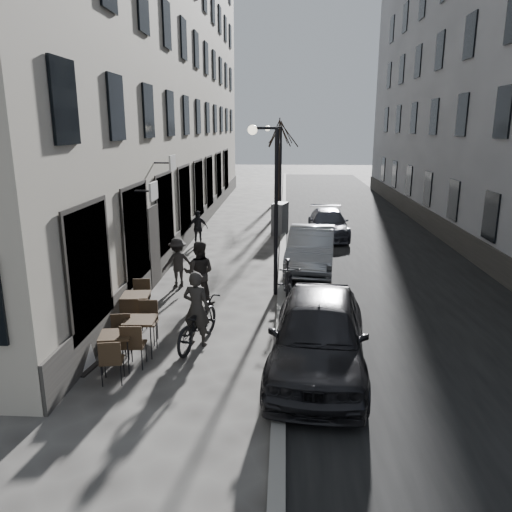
# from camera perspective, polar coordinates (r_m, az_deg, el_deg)

# --- Properties ---
(ground) EXTENTS (120.00, 120.00, 0.00)m
(ground) POSITION_cam_1_polar(r_m,az_deg,el_deg) (10.04, 1.47, -15.57)
(ground) COLOR #393734
(ground) RESTS_ON ground
(road) EXTENTS (7.30, 60.00, 0.00)m
(road) POSITION_cam_1_polar(r_m,az_deg,el_deg) (25.45, 11.40, 2.87)
(road) COLOR black
(road) RESTS_ON ground
(kerb) EXTENTS (0.25, 60.00, 0.12)m
(kerb) POSITION_cam_1_polar(r_m,az_deg,el_deg) (25.18, 3.14, 3.15)
(kerb) COLOR slate
(kerb) RESTS_ON ground
(building_left) EXTENTS (4.00, 35.00, 16.00)m
(building_left) POSITION_cam_1_polar(r_m,az_deg,el_deg) (26.11, -11.30, 20.83)
(building_left) COLOR #A39B89
(building_left) RESTS_ON ground
(building_right) EXTENTS (4.00, 35.00, 16.00)m
(building_right) POSITION_cam_1_polar(r_m,az_deg,el_deg) (26.99, 24.87, 19.61)
(building_right) COLOR gray
(building_right) RESTS_ON ground
(streetlamp_near) EXTENTS (0.90, 0.28, 5.09)m
(streetlamp_near) POSITION_cam_1_polar(r_m,az_deg,el_deg) (14.81, 1.66, 7.27)
(streetlamp_near) COLOR black
(streetlamp_near) RESTS_ON ground
(streetlamp_far) EXTENTS (0.90, 0.28, 5.09)m
(streetlamp_far) POSITION_cam_1_polar(r_m,az_deg,el_deg) (26.75, 2.45, 10.54)
(streetlamp_far) COLOR black
(streetlamp_far) RESTS_ON ground
(tree_near) EXTENTS (2.40, 2.40, 5.70)m
(tree_near) POSITION_cam_1_polar(r_m,az_deg,el_deg) (29.69, 2.72, 13.84)
(tree_near) COLOR black
(tree_near) RESTS_ON ground
(tree_far) EXTENTS (2.40, 2.40, 5.70)m
(tree_far) POSITION_cam_1_polar(r_m,az_deg,el_deg) (35.69, 2.84, 13.96)
(tree_far) COLOR black
(tree_far) RESTS_ON ground
(bistro_set_a) EXTENTS (0.75, 1.65, 0.94)m
(bistro_set_a) POSITION_cam_1_polar(r_m,az_deg,el_deg) (11.19, -15.66, -10.04)
(bistro_set_a) COLOR #2E2114
(bistro_set_a) RESTS_ON ground
(bistro_set_b) EXTENTS (0.72, 1.71, 1.00)m
(bistro_set_b) POSITION_cam_1_polar(r_m,az_deg,el_deg) (11.73, -13.03, -8.53)
(bistro_set_b) COLOR #2E2114
(bistro_set_b) RESTS_ON ground
(bistro_set_c) EXTENTS (0.75, 1.73, 1.00)m
(bistro_set_c) POSITION_cam_1_polar(r_m,az_deg,el_deg) (13.39, -13.50, -5.60)
(bistro_set_c) COLOR #2E2114
(bistro_set_c) RESTS_ON ground
(sign_board) EXTENTS (0.50, 0.73, 1.17)m
(sign_board) POSITION_cam_1_polar(r_m,az_deg,el_deg) (11.37, -19.38, -10.00)
(sign_board) COLOR black
(sign_board) RESTS_ON ground
(utility_cabinet) EXTENTS (0.84, 1.13, 1.52)m
(utility_cabinet) POSITION_cam_1_polar(r_m,az_deg,el_deg) (24.01, 2.75, 4.29)
(utility_cabinet) COLOR #59595B
(utility_cabinet) RESTS_ON ground
(bicycle) EXTENTS (1.24, 2.23, 1.11)m
(bicycle) POSITION_cam_1_polar(r_m,az_deg,el_deg) (11.95, -6.76, -7.57)
(bicycle) COLOR black
(bicycle) RESTS_ON ground
(cyclist_rider) EXTENTS (0.75, 0.59, 1.82)m
(cyclist_rider) POSITION_cam_1_polar(r_m,az_deg,el_deg) (11.83, -6.81, -5.98)
(cyclist_rider) COLOR #292623
(cyclist_rider) RESTS_ON ground
(pedestrian_near) EXTENTS (0.92, 0.72, 1.89)m
(pedestrian_near) POSITION_cam_1_polar(r_m,az_deg,el_deg) (14.49, -6.53, -1.95)
(pedestrian_near) COLOR black
(pedestrian_near) RESTS_ON ground
(pedestrian_mid) EXTENTS (1.19, 0.98, 1.60)m
(pedestrian_mid) POSITION_cam_1_polar(r_m,az_deg,el_deg) (16.26, -8.93, -0.73)
(pedestrian_mid) COLOR black
(pedestrian_mid) RESTS_ON ground
(pedestrian_far) EXTENTS (0.96, 0.65, 1.51)m
(pedestrian_far) POSITION_cam_1_polar(r_m,az_deg,el_deg) (21.88, -6.68, 3.19)
(pedestrian_far) COLOR black
(pedestrian_far) RESTS_ON ground
(car_near) EXTENTS (2.45, 5.09, 1.68)m
(car_near) POSITION_cam_1_polar(r_m,az_deg,el_deg) (10.65, 7.15, -8.79)
(car_near) COLOR black
(car_near) RESTS_ON ground
(car_mid) EXTENTS (2.06, 4.72, 1.51)m
(car_mid) POSITION_cam_1_polar(r_m,az_deg,el_deg) (18.18, 6.33, 0.85)
(car_mid) COLOR gray
(car_mid) RESTS_ON ground
(car_far) EXTENTS (1.80, 4.38, 1.27)m
(car_far) POSITION_cam_1_polar(r_m,az_deg,el_deg) (23.66, 8.25, 3.70)
(car_far) COLOR #3E4049
(car_far) RESTS_ON ground
(moped) EXTENTS (0.78, 2.18, 1.28)m
(moped) POSITION_cam_1_polar(r_m,az_deg,el_deg) (14.47, 3.72, -3.16)
(moped) COLOR black
(moped) RESTS_ON ground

